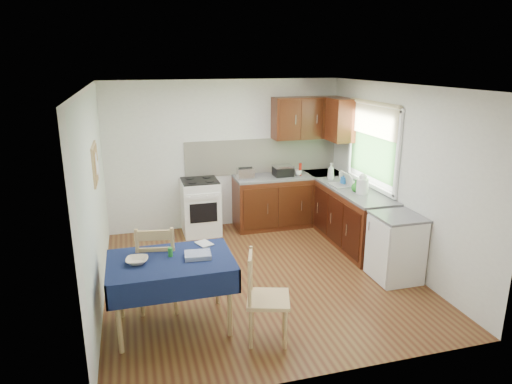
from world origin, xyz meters
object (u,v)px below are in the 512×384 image
object	(u,v)px
chair_far	(158,265)
chair_near	(264,295)
kettle	(362,185)
dining_table	(171,268)
sandwich_press	(283,171)
dish_rack	(346,184)
toaster	(245,174)

from	to	relation	value
chair_far	chair_near	size ratio (longest dim) A/B	1.10
chair_near	kettle	xyz separation A→B (m)	(2.06, 1.83, 0.52)
dining_table	chair_near	size ratio (longest dim) A/B	1.35
dining_table	sandwich_press	distance (m)	3.44
sandwich_press	dish_rack	bearing A→B (deg)	-62.86
chair_near	dish_rack	distance (m)	3.09
chair_near	chair_far	bearing A→B (deg)	65.19
dining_table	sandwich_press	world-z (taller)	sandwich_press
dining_table	sandwich_press	xyz separation A→B (m)	(2.15, 2.67, 0.30)
sandwich_press	toaster	bearing A→B (deg)	171.77
dish_rack	kettle	world-z (taller)	kettle
dining_table	toaster	world-z (taller)	toaster
toaster	sandwich_press	bearing A→B (deg)	-2.71
dining_table	dish_rack	bearing A→B (deg)	11.83
dining_table	chair_near	xyz separation A→B (m)	(0.87, -0.49, -0.18)
chair_far	sandwich_press	size ratio (longest dim) A/B	3.36
sandwich_press	kettle	distance (m)	1.54
chair_far	sandwich_press	xyz separation A→B (m)	(2.27, 2.27, 0.43)
chair_near	toaster	xyz separation A→B (m)	(0.61, 3.09, 0.49)
chair_far	chair_near	distance (m)	1.33
dining_table	chair_near	distance (m)	1.02
dish_rack	kettle	bearing A→B (deg)	-62.59
dish_rack	kettle	xyz separation A→B (m)	(0.03, -0.47, 0.11)
dining_table	kettle	world-z (taller)	kettle
sandwich_press	kettle	size ratio (longest dim) A/B	1.04
dish_rack	kettle	distance (m)	0.48
dining_table	chair_far	world-z (taller)	chair_far
kettle	toaster	bearing A→B (deg)	139.13
chair_near	toaster	distance (m)	3.19
kettle	chair_far	bearing A→B (deg)	-162.83
toaster	chair_near	bearing A→B (deg)	-109.39
dining_table	toaster	size ratio (longest dim) A/B	4.75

